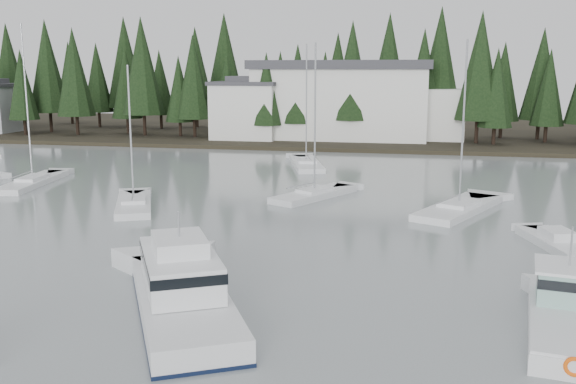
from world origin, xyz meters
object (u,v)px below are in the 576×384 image
cabin_cruiser_center (182,295)px  house_west (246,109)px  harbor_inn (355,101)px  sailboat_8 (134,207)px  sailboat_2 (306,165)px  sailboat_0 (33,184)px  lobster_boat_teal (567,319)px  runabout_1 (557,244)px  sailboat_6 (459,211)px  sailboat_3 (314,196)px

cabin_cruiser_center → house_west: bearing=-15.2°
harbor_inn → sailboat_8: size_ratio=2.67×
harbor_inn → cabin_cruiser_center: bearing=-90.5°
house_west → sailboat_2: sailboat_2 is taller
cabin_cruiser_center → sailboat_8: size_ratio=1.08×
house_west → sailboat_2: bearing=-59.6°
harbor_inn → sailboat_0: 47.72m
house_west → sailboat_0: size_ratio=0.65×
lobster_boat_teal → sailboat_8: size_ratio=0.77×
sailboat_0 → runabout_1: sailboat_0 is taller
sailboat_6 → house_west: bearing=58.8°
runabout_1 → lobster_boat_teal: bearing=154.3°
sailboat_3 → sailboat_6: 11.56m
sailboat_0 → sailboat_6: 37.14m
sailboat_6 → runabout_1: size_ratio=1.89×
lobster_boat_teal → harbor_inn: bearing=21.7°
cabin_cruiser_center → sailboat_8: bearing=2.1°
house_west → sailboat_3: sailboat_3 is taller
sailboat_8 → runabout_1: (28.93, -5.08, 0.07)m
house_west → harbor_inn: bearing=12.5°
harbor_inn → sailboat_6: bearing=-74.7°
cabin_cruiser_center → sailboat_3: size_ratio=0.93×
cabin_cruiser_center → sailboat_3: (1.52, 25.69, -0.67)m
sailboat_0 → sailboat_2: (22.14, 16.01, -0.02)m
house_west → sailboat_0: bearing=-104.9°
sailboat_0 → cabin_cruiser_center: bearing=-145.9°
harbor_inn → cabin_cruiser_center: harbor_inn is taller
house_west → sailboat_8: sailboat_8 is taller
harbor_inn → sailboat_6: size_ratio=2.30×
house_west → runabout_1: size_ratio=1.40×
cabin_cruiser_center → sailboat_6: size_ratio=0.93×
lobster_boat_teal → sailboat_0: bearing=66.4°
cabin_cruiser_center → sailboat_8: (-11.15, 19.20, -0.69)m
sailboat_3 → cabin_cruiser_center: bearing=-155.4°
sailboat_2 → sailboat_6: size_ratio=1.04×
sailboat_3 → runabout_1: (16.26, -11.57, 0.06)m
cabin_cruiser_center → sailboat_3: bearing=-31.4°
sailboat_0 → sailboat_3: sailboat_0 is taller
house_west → harbor_inn: size_ratio=0.32×
sailboat_2 → runabout_1: bearing=-161.3°
sailboat_0 → sailboat_8: sailboat_0 is taller
sailboat_0 → sailboat_8: (13.11, -7.21, -0.02)m
cabin_cruiser_center → sailboat_6: (12.70, 22.71, -0.69)m
harbor_inn → sailboat_0: sailboat_0 is taller
cabin_cruiser_center → sailboat_0: (-24.26, 26.42, -0.67)m
lobster_boat_teal → sailboat_8: sailboat_8 is taller
sailboat_8 → runabout_1: bearing=-123.7°
cabin_cruiser_center → sailboat_2: bearing=-25.1°
sailboat_8 → sailboat_0: bearing=37.5°
harbor_inn → sailboat_6: (12.06, -44.01, -5.72)m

